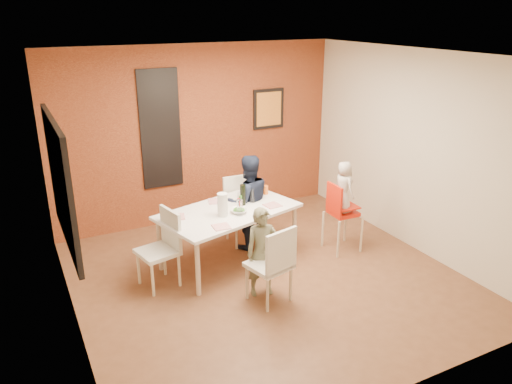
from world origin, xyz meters
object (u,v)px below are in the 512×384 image
child_near (262,252)px  child_far (248,202)px  chair_near (274,262)px  wine_bottle (243,195)px  paper_towel_roll (223,205)px  chair_far (241,206)px  dining_table (229,215)px  toddler (344,187)px  high_chair (341,211)px  chair_left (163,244)px

child_near → child_far: bearing=81.4°
chair_near → wine_bottle: wine_bottle is taller
child_far → paper_towel_roll: child_far is taller
chair_far → paper_towel_roll: 0.94m
dining_table → toddler: size_ratio=2.79×
chair_far → child_near: 1.49m
paper_towel_roll → child_near: bearing=-78.3°
chair_near → high_chair: bearing=-166.0°
child_near → wine_bottle: child_near is taller
wine_bottle → paper_towel_roll: size_ratio=0.95×
high_chair → chair_left: bearing=86.1°
paper_towel_roll → chair_near: bearing=-80.0°
chair_left → high_chair: high_chair is taller
child_near → child_far: 1.26m
chair_near → toddler: toddler is taller
dining_table → toddler: (1.52, -0.39, 0.26)m
chair_far → wine_bottle: (-0.18, -0.45, 0.35)m
chair_left → wine_bottle: size_ratio=3.36×
chair_near → child_far: child_far is taller
wine_bottle → paper_towel_roll: bearing=-150.4°
chair_near → child_far: size_ratio=0.70×
chair_far → high_chair: bearing=-37.6°
high_chair → child_near: bearing=110.8°
chair_left → high_chair: (2.42, -0.23, 0.06)m
chair_far → toddler: toddler is taller
child_near → child_far: (0.40, 1.19, 0.13)m
toddler → paper_towel_roll: bearing=80.1°
toddler → chair_far: bearing=48.8°
chair_far → child_far: size_ratio=0.71×
high_chair → wine_bottle: size_ratio=3.49×
toddler → wine_bottle: (-1.27, 0.47, -0.05)m
chair_left → child_near: (0.95, -0.75, 0.01)m
chair_left → paper_towel_roll: bearing=79.3°
paper_towel_roll → child_far: bearing=37.0°
chair_far → wine_bottle: 0.59m
chair_near → chair_far: (0.38, 1.67, 0.00)m
dining_table → child_far: child_far is taller
chair_far → wine_bottle: bearing=-109.0°
chair_near → dining_table: bearing=-101.8°
dining_table → chair_left: (-0.93, -0.16, -0.14)m
chair_left → child_far: size_ratio=0.70×
dining_table → child_far: size_ratio=1.46×
chair_near → wine_bottle: 1.29m
high_chair → child_near: child_near is taller
dining_table → high_chair: bearing=-14.5°
dining_table → wine_bottle: (0.24, 0.08, 0.20)m
wine_bottle → paper_towel_roll: paper_towel_roll is taller
dining_table → paper_towel_roll: size_ratio=6.65×
child_near → toddler: bearing=29.1°
child_far → child_near: bearing=73.7°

